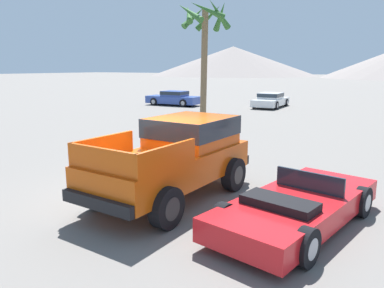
{
  "coord_description": "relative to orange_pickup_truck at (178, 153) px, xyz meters",
  "views": [
    {
      "loc": [
        5.35,
        -6.82,
        3.14
      ],
      "look_at": [
        0.48,
        1.34,
        1.18
      ],
      "focal_mm": 35.0,
      "sensor_mm": 36.0,
      "label": 1
    }
  ],
  "objects": [
    {
      "name": "ground_plane",
      "position": [
        -0.5,
        -0.65,
        -1.07
      ],
      "size": [
        320.0,
        320.0,
        0.0
      ],
      "primitive_type": "plane",
      "color": "slate"
    },
    {
      "name": "palm_tree_tall",
      "position": [
        -5.62,
        11.41,
        3.99
      ],
      "size": [
        2.83,
        2.93,
        6.7
      ],
      "color": "brown",
      "rests_on": "ground_plane"
    },
    {
      "name": "parked_car_white",
      "position": [
        -5.0,
        21.2,
        -0.49
      ],
      "size": [
        2.07,
        4.65,
        1.15
      ],
      "rotation": [
        0.0,
        0.0,
        0.04
      ],
      "color": "white",
      "rests_on": "ground_plane"
    },
    {
      "name": "orange_pickup_truck",
      "position": [
        0.0,
        0.0,
        0.0
      ],
      "size": [
        2.4,
        4.89,
        1.9
      ],
      "rotation": [
        0.0,
        0.0,
        -0.05
      ],
      "color": "#CC4C0C",
      "rests_on": "ground_plane"
    },
    {
      "name": "red_convertible_car",
      "position": [
        3.05,
        -0.35,
        -0.67
      ],
      "size": [
        2.5,
        4.63,
        1.02
      ],
      "rotation": [
        0.0,
        0.0,
        -0.19
      ],
      "color": "red",
      "rests_on": "ground_plane"
    },
    {
      "name": "parked_car_blue",
      "position": [
        -12.43,
        18.53,
        -0.47
      ],
      "size": [
        4.6,
        2.03,
        1.19
      ],
      "rotation": [
        0.0,
        0.0,
        1.62
      ],
      "color": "#334C9E",
      "rests_on": "ground_plane"
    }
  ]
}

